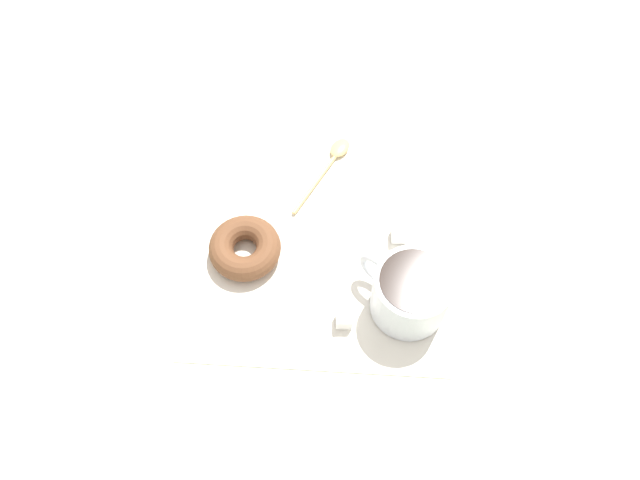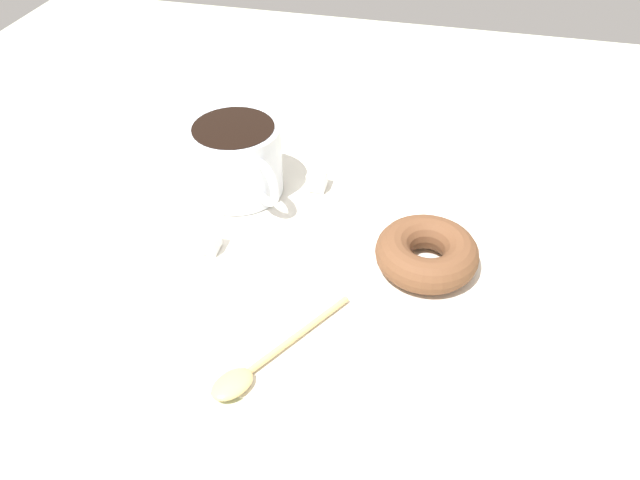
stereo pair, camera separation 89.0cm
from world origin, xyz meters
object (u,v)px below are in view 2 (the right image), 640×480
object	(u,v)px
coffee_cup	(237,158)
sugar_cube	(314,180)
sugar_cube_extra	(208,241)
spoon	(253,367)
donut	(427,253)

from	to	relation	value
coffee_cup	sugar_cube	size ratio (longest dim) A/B	5.65
sugar_cube	sugar_cube_extra	bearing A→B (deg)	-121.04
spoon	sugar_cube_extra	xyz separation A→B (cm)	(-8.64, 12.73, 0.59)
coffee_cup	donut	size ratio (longest dim) A/B	1.16
coffee_cup	sugar_cube	xyz separation A→B (cm)	(7.64, 2.29, -2.96)
spoon	sugar_cube_extra	distance (cm)	15.40
coffee_cup	donut	world-z (taller)	coffee_cup
coffee_cup	spoon	distance (cm)	24.55
spoon	sugar_cube_extra	size ratio (longest dim) A/B	6.74
sugar_cube	sugar_cube_extra	world-z (taller)	same
sugar_cube	sugar_cube_extra	size ratio (longest dim) A/B	0.99
coffee_cup	sugar_cube_extra	xyz separation A→B (cm)	(0.34, -9.84, -2.95)
donut	spoon	world-z (taller)	donut
coffee_cup	spoon	bearing A→B (deg)	-68.30
donut	spoon	xyz separation A→B (cm)	(-11.69, -15.15, -1.23)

